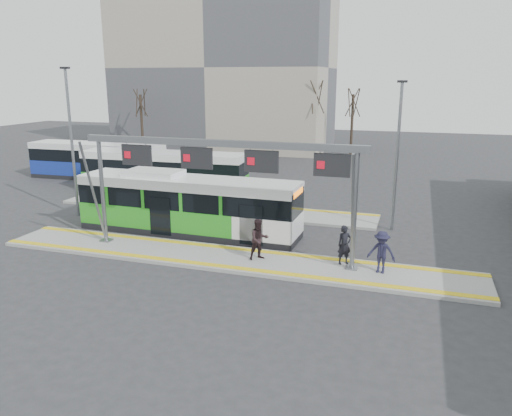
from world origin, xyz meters
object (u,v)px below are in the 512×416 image
Objects in this scene: gantry at (221,164)px; passenger_c at (381,252)px; passenger_b at (259,239)px; hero_bus at (188,205)px; passenger_a at (344,245)px.

gantry is 7.32× the size of passenger_c.
passenger_b is at bearing -2.48° from gantry.
hero_bus reaches higher than passenger_b.
hero_bus is at bearing 136.10° from gantry.
gantry is 6.38m from passenger_a.
passenger_a is at bearing -32.00° from passenger_b.
gantry is at bearing -171.50° from passenger_c.
gantry is at bearing 136.53° from passenger_b.
gantry is 5.13m from hero_bus.
gantry is 7.61× the size of passenger_a.
passenger_c is (5.24, 0.02, -0.02)m from passenger_b.
passenger_b is (1.79, -0.08, -3.24)m from gantry.
passenger_a is 0.96× the size of passenger_c.
passenger_b is (-3.65, -0.58, 0.06)m from passenger_a.
passenger_b reaches higher than passenger_a.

